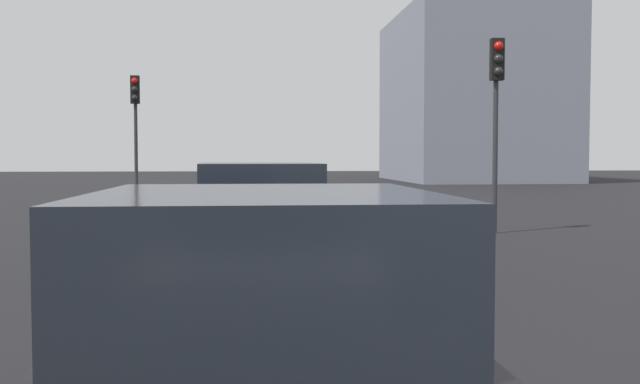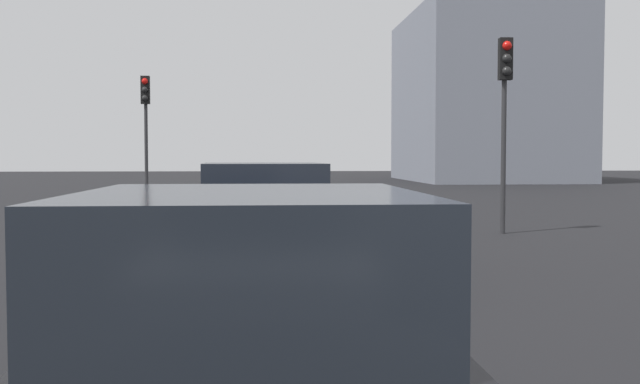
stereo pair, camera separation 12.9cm
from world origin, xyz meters
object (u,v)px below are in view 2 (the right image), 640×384
object	(u,v)px
traffic_light_near_left	(146,114)
traffic_light_near_right	(505,94)
car_navy_right_lead	(262,221)
car_black_right_second	(251,356)

from	to	relation	value
traffic_light_near_left	traffic_light_near_right	size ratio (longest dim) A/B	1.01
car_navy_right_lead	car_black_right_second	distance (m)	7.03
traffic_light_near_left	car_black_right_second	bearing A→B (deg)	8.89
traffic_light_near_left	traffic_light_near_right	xyz separation A→B (m)	(-8.71, -8.97, -0.03)
traffic_light_near_right	traffic_light_near_left	bearing A→B (deg)	-131.24
car_black_right_second	traffic_light_near_right	world-z (taller)	traffic_light_near_right
car_black_right_second	traffic_light_near_left	world-z (taller)	traffic_light_near_left
car_black_right_second	traffic_light_near_left	xyz separation A→B (m)	(20.79, 3.61, 2.33)
car_black_right_second	traffic_light_near_right	bearing A→B (deg)	-23.54
traffic_light_near_left	traffic_light_near_right	distance (m)	12.50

